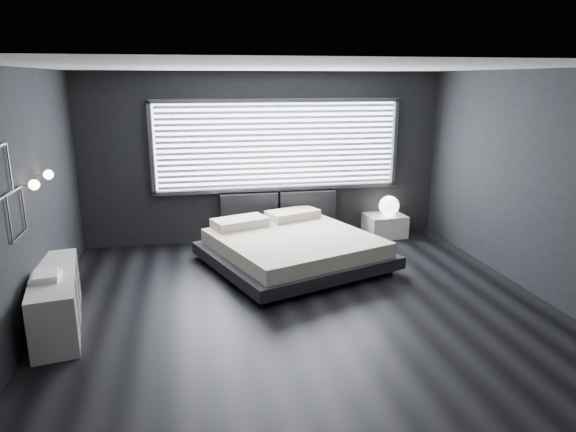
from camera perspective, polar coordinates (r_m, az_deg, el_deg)
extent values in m
plane|color=black|center=(6.39, 1.49, -9.78)|extent=(6.00, 6.00, 0.00)
plane|color=silver|center=(5.80, 1.69, 16.21)|extent=(6.00, 6.00, 0.00)
cube|color=black|center=(8.60, -2.46, 6.45)|extent=(6.00, 0.04, 2.80)
cube|color=black|center=(3.42, 11.82, -7.25)|extent=(6.00, 0.04, 2.80)
cube|color=black|center=(6.05, -27.37, 1.11)|extent=(0.04, 5.50, 2.80)
cube|color=black|center=(7.21, 25.59, 3.32)|extent=(0.04, 5.50, 2.80)
cube|color=white|center=(8.58, -1.12, 7.86)|extent=(4.00, 0.02, 1.38)
cube|color=#47474C|center=(8.44, -14.97, 7.24)|extent=(0.06, 0.08, 1.48)
cube|color=#47474C|center=(9.13, 11.75, 7.98)|extent=(0.06, 0.08, 1.48)
cube|color=#47474C|center=(8.49, -1.11, 12.73)|extent=(4.14, 0.08, 0.06)
cube|color=#47474C|center=(8.67, -1.07, 3.05)|extent=(4.14, 0.08, 0.06)
cube|color=silver|center=(8.52, -1.05, 7.81)|extent=(3.94, 0.03, 1.32)
cube|color=black|center=(8.61, -4.32, 0.80)|extent=(0.96, 0.16, 0.52)
cube|color=black|center=(8.78, 2.17, 1.11)|extent=(0.96, 0.16, 0.52)
cylinder|color=silver|center=(6.04, -27.02, 3.09)|extent=(0.10, 0.02, 0.02)
sphere|color=#FFE5B7|center=(6.02, -26.38, 3.13)|extent=(0.11, 0.11, 0.11)
cylinder|color=silver|center=(6.61, -25.67, 4.14)|extent=(0.10, 0.02, 0.02)
sphere|color=#FFE5B7|center=(6.59, -25.08, 4.19)|extent=(0.11, 0.11, 0.11)
cube|color=#47474C|center=(5.48, -28.91, 2.00)|extent=(0.01, 0.46, 0.02)
cube|color=#47474C|center=(5.66, -28.53, 4.78)|extent=(0.01, 0.02, 0.46)
cube|color=#47474C|center=(5.72, -28.18, 2.45)|extent=(0.01, 0.46, 0.02)
cube|color=#47474C|center=(5.82, -27.62, -1.96)|extent=(0.01, 0.46, 0.02)
cube|color=#47474C|center=(5.98, -27.29, 0.78)|extent=(0.01, 0.02, 0.46)
cube|color=#47474C|center=(5.55, -28.54, -0.37)|extent=(0.01, 0.02, 0.46)
cube|color=black|center=(6.43, -2.74, -9.19)|extent=(0.16, 0.16, 0.08)
cube|color=black|center=(7.52, 10.90, -5.80)|extent=(0.16, 0.16, 0.08)
cube|color=black|center=(7.95, -8.93, -4.54)|extent=(0.16, 0.16, 0.08)
cube|color=black|center=(8.85, 3.16, -2.34)|extent=(0.16, 0.16, 0.08)
cube|color=black|center=(7.57, 0.70, -4.33)|extent=(2.94, 2.88, 0.17)
cube|color=beige|center=(7.51, 0.71, -2.97)|extent=(2.65, 2.65, 0.21)
cube|color=beige|center=(7.94, -5.35, -0.73)|extent=(0.93, 0.70, 0.14)
cube|color=beige|center=(8.38, 0.51, 0.17)|extent=(0.93, 0.70, 0.14)
cube|color=silver|center=(9.15, 10.70, -1.02)|extent=(0.70, 0.59, 0.38)
sphere|color=white|center=(9.03, 11.16, 1.13)|extent=(0.34, 0.34, 0.34)
cube|color=silver|center=(6.26, -24.36, -8.50)|extent=(0.72, 1.67, 0.65)
cube|color=#47474C|center=(6.25, -22.25, -8.32)|extent=(0.28, 1.57, 0.63)
cube|color=white|center=(5.98, -25.35, -6.14)|extent=(0.31, 0.39, 0.04)
cube|color=white|center=(5.95, -25.34, -5.87)|extent=(0.29, 0.36, 0.03)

